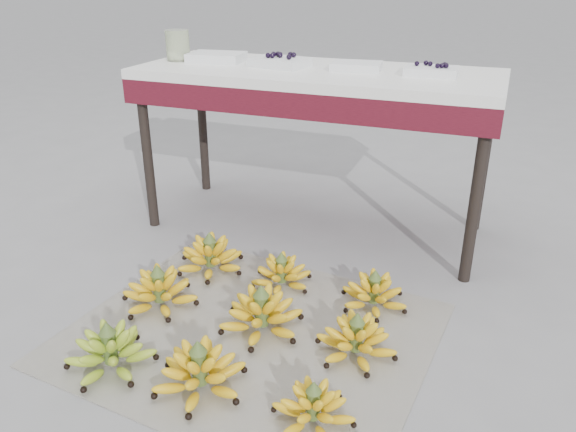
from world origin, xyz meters
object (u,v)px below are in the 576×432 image
(bunch_front_right, at_px, (313,408))
(tray_right, at_px, (357,66))
(bunch_front_left, at_px, (110,352))
(glass_jar, at_px, (178,45))
(newspaper_mat, at_px, (251,334))
(bunch_back_center, at_px, (282,274))
(bunch_back_left, at_px, (211,257))
(vendor_table, at_px, (316,89))
(bunch_front_center, at_px, (200,372))
(bunch_back_right, at_px, (374,294))
(tray_left, at_px, (280,62))
(bunch_mid_right, at_px, (356,340))
(bunch_mid_left, at_px, (159,291))
(tray_far_right, at_px, (432,71))
(tray_far_left, at_px, (217,57))
(bunch_mid_center, at_px, (262,314))

(bunch_front_right, relative_size, tray_right, 1.07)
(bunch_front_left, bearing_deg, glass_jar, 101.53)
(newspaper_mat, bearing_deg, tray_right, 84.68)
(bunch_front_right, distance_m, bunch_back_center, 0.78)
(bunch_back_left, bearing_deg, bunch_front_right, -31.11)
(vendor_table, xyz_separation_m, glass_jar, (-0.72, -0.01, 0.16))
(bunch_front_center, relative_size, bunch_back_left, 1.10)
(bunch_back_center, relative_size, bunch_back_right, 0.93)
(bunch_back_right, xyz_separation_m, tray_left, (-0.64, 0.62, 0.76))
(bunch_front_right, relative_size, glass_jar, 1.74)
(tray_right, bearing_deg, bunch_front_right, -78.89)
(bunch_mid_right, bearing_deg, tray_left, 126.54)
(tray_right, bearing_deg, bunch_back_left, -125.57)
(bunch_front_left, xyz_separation_m, bunch_mid_left, (-0.06, 0.38, 0.00))
(bunch_front_left, distance_m, vendor_table, 1.47)
(tray_left, bearing_deg, bunch_front_right, -64.33)
(tray_far_right, bearing_deg, tray_far_left, -179.90)
(newspaper_mat, height_order, bunch_front_left, bunch_front_left)
(bunch_front_right, bearing_deg, glass_jar, 130.04)
(tray_far_left, bearing_deg, tray_left, -4.37)
(tray_right, bearing_deg, bunch_mid_left, -117.74)
(tray_far_left, bearing_deg, bunch_front_left, -78.86)
(vendor_table, relative_size, tray_left, 5.85)
(bunch_back_center, bearing_deg, bunch_front_left, -132.02)
(tray_far_right, bearing_deg, bunch_back_left, -141.50)
(tray_far_left, bearing_deg, bunch_front_right, -53.73)
(tray_far_left, height_order, glass_jar, glass_jar)
(bunch_front_left, bearing_deg, bunch_mid_left, 90.61)
(bunch_mid_left, distance_m, bunch_back_left, 0.33)
(tray_right, bearing_deg, bunch_back_center, -99.95)
(bunch_back_center, height_order, bunch_back_right, bunch_back_right)
(bunch_front_right, relative_size, bunch_mid_left, 0.84)
(bunch_mid_right, distance_m, bunch_back_right, 0.32)
(bunch_mid_center, relative_size, tray_left, 1.44)
(bunch_mid_center, distance_m, tray_left, 1.22)
(vendor_table, bearing_deg, bunch_mid_left, -109.32)
(bunch_back_right, xyz_separation_m, tray_far_right, (0.05, 0.65, 0.75))
(bunch_front_left, relative_size, bunch_front_center, 0.84)
(bunch_front_center, distance_m, bunch_back_left, 0.76)
(bunch_mid_left, bearing_deg, bunch_back_right, 19.96)
(bunch_front_left, bearing_deg, bunch_front_center, -4.95)
(bunch_front_left, distance_m, tray_far_right, 1.71)
(bunch_mid_left, bearing_deg, tray_left, 80.41)
(bunch_mid_left, distance_m, bunch_back_center, 0.50)
(bunch_back_left, xyz_separation_m, tray_far_left, (-0.25, 0.62, 0.75))
(bunch_front_right, distance_m, tray_far_left, 1.80)
(bunch_back_center, height_order, glass_jar, glass_jar)
(bunch_front_left, distance_m, bunch_back_center, 0.76)
(tray_left, relative_size, glass_jar, 1.95)
(bunch_mid_left, xyz_separation_m, tray_right, (0.50, 0.95, 0.75))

